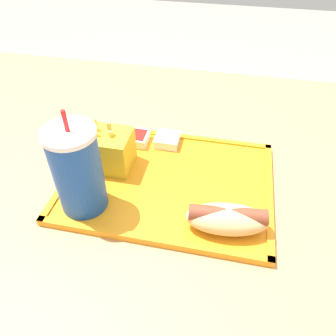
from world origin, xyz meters
The scene contains 8 objects.
ground_plane centered at (0.00, 0.00, 0.00)m, with size 8.00×8.00×0.00m, color gray.
dining_table centered at (0.00, 0.00, 0.38)m, with size 1.32×0.95×0.75m.
food_tray centered at (-0.02, 0.03, 0.76)m, with size 0.39×0.29×0.01m.
soda_cup centered at (0.11, 0.12, 0.84)m, with size 0.08×0.08×0.19m.
hot_dog_far centered at (-0.14, 0.13, 0.79)m, with size 0.14×0.07×0.05m.
fries_carton centered at (0.10, 0.01, 0.80)m, with size 0.09×0.07×0.10m.
sauce_cup_mayo centered at (0.00, -0.08, 0.78)m, with size 0.05×0.05×0.02m.
sauce_cup_ketchup centered at (0.07, -0.07, 0.78)m, with size 0.05×0.05×0.02m.
Camera 1 is at (-0.12, 0.47, 1.20)m, focal length 35.00 mm.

